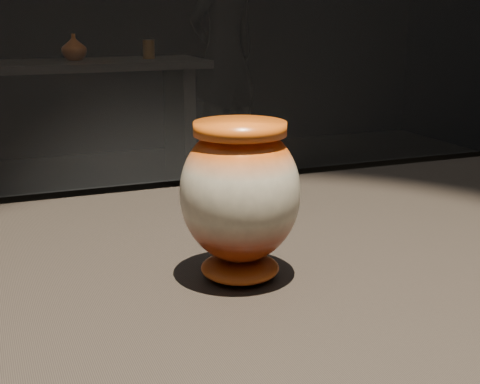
% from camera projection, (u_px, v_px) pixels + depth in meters
% --- Properties ---
extents(main_vase, '(0.16, 0.16, 0.19)m').
position_uv_depth(main_vase, '(240.00, 195.00, 0.80)').
color(main_vase, maroon).
rests_on(main_vase, display_plinth).
extents(back_shelf, '(2.00, 0.60, 0.90)m').
position_uv_depth(back_shelf, '(51.00, 104.00, 4.25)').
color(back_shelf, black).
rests_on(back_shelf, ground).
extents(back_vase_mid, '(0.19, 0.19, 0.17)m').
position_uv_depth(back_vase_mid, '(74.00, 47.00, 4.26)').
color(back_vase_mid, maroon).
rests_on(back_vase_mid, back_shelf).
extents(back_vase_right, '(0.08, 0.08, 0.12)m').
position_uv_depth(back_vase_right, '(149.00, 49.00, 4.43)').
color(back_vase_right, brown).
rests_on(back_vase_right, back_shelf).
extents(visitor, '(0.73, 0.58, 1.75)m').
position_uv_depth(visitor, '(224.00, 54.00, 5.34)').
color(visitor, black).
rests_on(visitor, ground).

